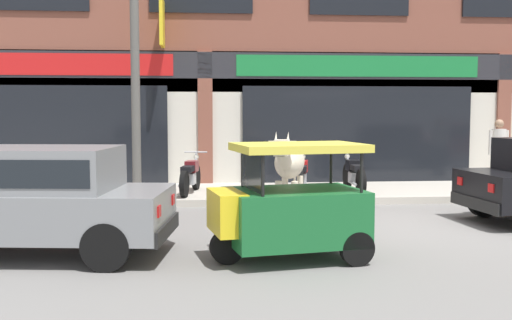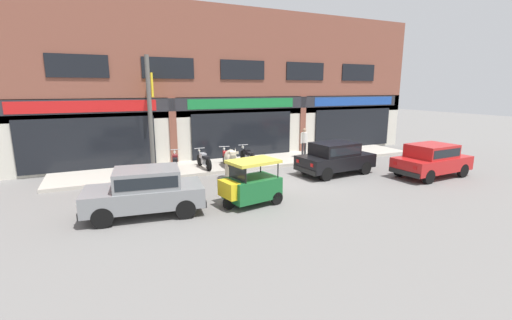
% 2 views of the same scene
% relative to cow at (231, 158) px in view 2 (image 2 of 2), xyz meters
% --- Properties ---
extents(ground_plane, '(90.00, 90.00, 0.00)m').
position_rel_cow_xyz_m(ground_plane, '(2.36, -0.78, -1.01)').
color(ground_plane, slate).
extents(sidewalk, '(19.00, 2.85, 0.15)m').
position_rel_cow_xyz_m(sidewalk, '(2.36, 2.85, -0.93)').
color(sidewalk, '#B7AFA3').
rests_on(sidewalk, ground).
extents(shop_building, '(23.00, 1.40, 8.01)m').
position_rel_cow_xyz_m(shop_building, '(2.36, 4.53, 2.78)').
color(shop_building, brown).
rests_on(shop_building, ground).
extents(cow, '(0.93, 2.10, 1.61)m').
position_rel_cow_xyz_m(cow, '(0.00, 0.00, 0.00)').
color(cow, beige).
rests_on(cow, ground).
extents(car_0, '(3.71, 1.88, 1.46)m').
position_rel_cow_xyz_m(car_0, '(4.75, -0.77, -0.19)').
color(car_0, black).
rests_on(car_0, ground).
extents(car_1, '(3.75, 2.03, 1.46)m').
position_rel_cow_xyz_m(car_1, '(-3.73, -2.47, -0.19)').
color(car_1, black).
rests_on(car_1, ground).
extents(car_2, '(3.68, 1.78, 1.46)m').
position_rel_cow_xyz_m(car_2, '(8.32, -2.94, -0.19)').
color(car_2, black).
rests_on(car_2, ground).
extents(auto_rickshaw, '(2.10, 1.45, 1.52)m').
position_rel_cow_xyz_m(auto_rickshaw, '(-0.43, -2.96, -0.35)').
color(auto_rickshaw, black).
rests_on(auto_rickshaw, ground).
extents(motorcycle_0, '(0.62, 1.80, 0.88)m').
position_rel_cow_xyz_m(motorcycle_0, '(-1.81, 2.43, -0.47)').
color(motorcycle_0, black).
rests_on(motorcycle_0, sidewalk).
extents(motorcycle_1, '(0.52, 1.81, 0.88)m').
position_rel_cow_xyz_m(motorcycle_1, '(-0.49, 2.30, -0.47)').
color(motorcycle_1, black).
rests_on(motorcycle_1, sidewalk).
extents(motorcycle_2, '(0.64, 1.79, 0.88)m').
position_rel_cow_xyz_m(motorcycle_2, '(0.61, 2.27, -0.47)').
color(motorcycle_2, black).
rests_on(motorcycle_2, sidewalk).
extents(motorcycle_3, '(0.52, 1.81, 0.88)m').
position_rel_cow_xyz_m(motorcycle_3, '(1.79, 2.35, -0.47)').
color(motorcycle_3, black).
rests_on(motorcycle_3, sidewalk).
extents(pedestrian, '(0.50, 0.32, 1.60)m').
position_rel_cow_xyz_m(pedestrian, '(5.17, 2.46, 0.13)').
color(pedestrian, '#2D2D33').
rests_on(pedestrian, sidewalk).
extents(utility_pole, '(0.18, 0.18, 5.02)m').
position_rel_cow_xyz_m(utility_pole, '(-2.88, 1.72, 1.65)').
color(utility_pole, '#595651').
rests_on(utility_pole, sidewalk).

